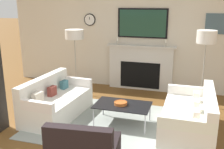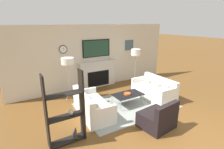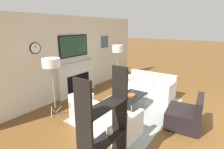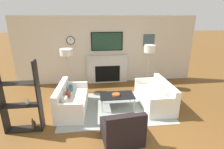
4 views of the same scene
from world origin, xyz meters
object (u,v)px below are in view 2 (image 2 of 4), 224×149
Objects in this scene: floor_lamp_left at (68,62)px; shelf_unit at (66,112)px; coffee_table at (128,95)px; decorative_bowl at (127,94)px; couch_left at (92,107)px; floor_lamp_right at (136,53)px; couch_right at (154,91)px; armchair at (158,119)px.

shelf_unit reaches higher than floor_lamp_left.
coffee_table is 4.18× the size of decorative_bowl.
couch_left is 0.99× the size of floor_lamp_right.
coffee_table is at bearing 21.13° from decorative_bowl.
couch_right is 6.77× the size of decorative_bowl.
coffee_table is (-1.21, 0.03, 0.08)m from couch_right.
coffee_table is at bearing 1.26° from couch_left.
floor_lamp_right is (0.22, 1.47, 1.22)m from couch_right.
floor_lamp_right reaches higher than decorative_bowl.
shelf_unit reaches higher than couch_right.
decorative_bowl is at bearing -158.87° from coffee_table.
shelf_unit is at bearing -160.31° from coffee_table.
couch_left is 0.94× the size of shelf_unit.
armchair is 3.58m from floor_lamp_right.
armchair reaches higher than decorative_bowl.
couch_left is at bearing 179.94° from couch_right.
couch_right is at bearing -98.68° from floor_lamp_right.
couch_left is 1.41m from shelf_unit.
floor_lamp_left reaches higher than couch_left.
couch_right is at bearing 48.84° from armchair.
shelf_unit is at bearing -160.33° from decorative_bowl.
couch_left is at bearing -178.74° from coffee_table.
floor_lamp_left is 0.96× the size of floor_lamp_right.
armchair is 0.59× the size of floor_lamp_left.
armchair is 2.44m from shelf_unit.
couch_right is at bearing 12.89° from shelf_unit.
decorative_bowl is at bearing -42.79° from floor_lamp_left.
floor_lamp_right is at bearing -0.00° from floor_lamp_left.
armchair is 0.91× the size of coffee_table.
decorative_bowl is at bearing 86.94° from armchair.
armchair is (1.26, -1.52, -0.02)m from couch_left.
armchair is at bearing -63.60° from floor_lamp_left.
floor_lamp_right is (1.43, 1.43, 1.14)m from coffee_table.
shelf_unit is (-2.40, -0.86, 0.42)m from coffee_table.
armchair is at bearing -94.30° from coffee_table.
couch_left is 0.99× the size of couch_right.
decorative_bowl is 2.54m from shelf_unit.
decorative_bowl is 0.14× the size of shelf_unit.
decorative_bowl is (1.34, 0.02, 0.14)m from couch_left.
floor_lamp_right is (2.81, 1.46, 1.22)m from couch_left.
floor_lamp_left is (-0.22, 1.46, 1.17)m from couch_left.
floor_lamp_left is at bearing 116.40° from armchair.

